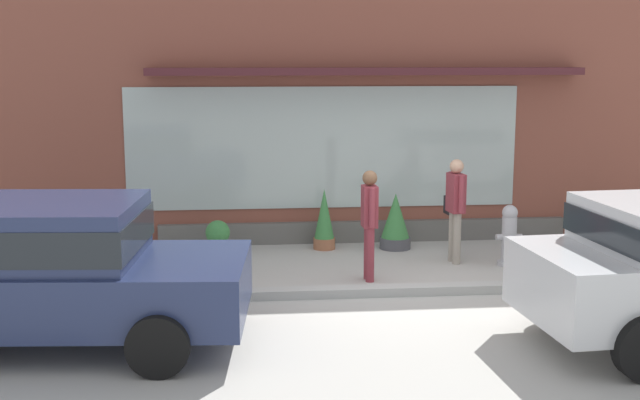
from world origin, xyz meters
name	(u,v)px	position (x,y,z in m)	size (l,w,h in m)	color
ground_plane	(398,290)	(0.00, 0.00, 0.00)	(60.00, 60.00, 0.00)	#B2AFA8
curb_strip	(400,290)	(0.00, -0.20, 0.06)	(14.00, 0.24, 0.12)	#B2B2AD
storefront	(364,83)	(-0.01, 3.19, 2.68)	(14.00, 0.81, 5.48)	brown
fire_hydrant	(509,236)	(1.93, 1.17, 0.46)	(0.40, 0.37, 0.93)	#B2B2B7
pedestrian_with_handbag	(455,203)	(1.16, 1.44, 0.93)	(0.24, 0.69, 1.60)	#9E9384
pedestrian_passerby	(369,217)	(-0.31, 0.54, 0.91)	(0.21, 0.46, 1.57)	#8E333D
parked_car_navy	(42,265)	(-4.26, -1.70, 0.90)	(4.37, 2.33, 1.60)	navy
potted_plant_near_hydrant	(218,237)	(-2.48, 2.25, 0.30)	(0.39, 0.39, 0.56)	#4C4C51
potted_plant_by_entrance	(395,222)	(0.42, 2.42, 0.45)	(0.51, 0.51, 0.92)	#4C4C51
potted_plant_low_front	(324,220)	(-0.74, 2.51, 0.48)	(0.36, 0.36, 1.00)	#9E6042
potted_plant_window_center	(602,224)	(3.99, 2.48, 0.32)	(0.43, 0.43, 0.63)	#9E6042
potted_plant_window_left	(79,228)	(-4.68, 2.50, 0.43)	(0.26, 0.26, 0.91)	#4C4C51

